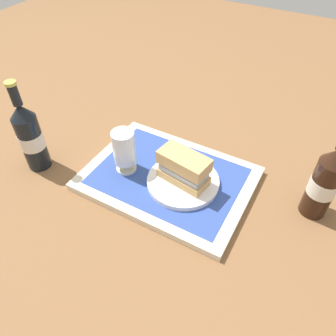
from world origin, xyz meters
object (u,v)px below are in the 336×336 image
at_px(plate, 183,181).
at_px(beer_bottle, 30,136).
at_px(sandwich, 183,167).
at_px(beer_glass, 124,150).
at_px(second_bottle, 325,182).

xyz_separation_m(plate, beer_bottle, (0.40, 0.12, 0.08)).
height_order(plate, beer_bottle, beer_bottle).
bearing_deg(sandwich, beer_bottle, 25.50).
xyz_separation_m(beer_glass, beer_bottle, (0.24, 0.09, 0.02)).
xyz_separation_m(plate, beer_glass, (0.16, 0.03, 0.06)).
height_order(sandwich, second_bottle, second_bottle).
distance_m(beer_bottle, second_bottle, 0.75).
height_order(beer_glass, beer_bottle, beer_bottle).
bearing_deg(second_bottle, beer_glass, 14.18).
distance_m(beer_glass, beer_bottle, 0.26).
relative_size(beer_bottle, second_bottle, 1.00).
bearing_deg(beer_glass, second_bottle, -165.82).
height_order(plate, second_bottle, second_bottle).
bearing_deg(beer_glass, plate, -170.39).
bearing_deg(beer_bottle, sandwich, -163.52).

